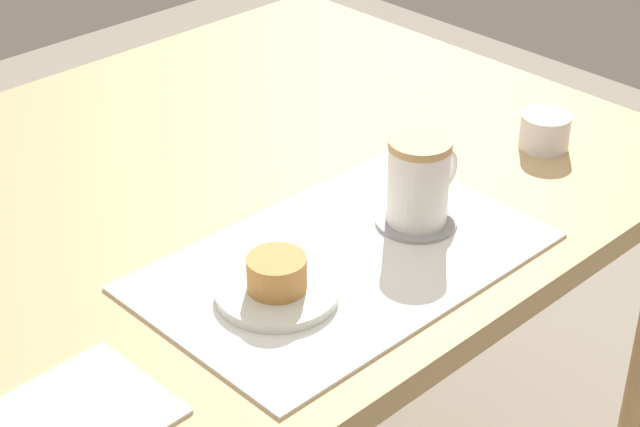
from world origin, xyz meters
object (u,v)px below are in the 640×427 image
object	(u,v)px
dining_table	(198,237)
sugar_bowl	(545,131)
coffee_mug	(420,180)
pastry	(277,273)
pastry_plate	(277,292)

from	to	relation	value
dining_table	sugar_bowl	bearing A→B (deg)	-29.76
coffee_mug	dining_table	bearing A→B (deg)	119.36
sugar_bowl	pastry	bearing A→B (deg)	-178.76
pastry_plate	sugar_bowl	size ratio (longest dim) A/B	2.00
dining_table	coffee_mug	world-z (taller)	coffee_mug
dining_table	coffee_mug	size ratio (longest dim) A/B	11.34
pastry_plate	sugar_bowl	xyz separation A→B (m)	(0.52, 0.01, 0.02)
dining_table	coffee_mug	distance (m)	0.33
pastry	sugar_bowl	distance (m)	0.52
dining_table	pastry_plate	bearing A→B (deg)	-108.21
dining_table	sugar_bowl	xyz separation A→B (m)	(0.43, -0.25, 0.10)
pastry	coffee_mug	world-z (taller)	coffee_mug
pastry_plate	coffee_mug	distance (m)	0.24
pastry	sugar_bowl	xyz separation A→B (m)	(0.52, 0.01, -0.01)
pastry	coffee_mug	distance (m)	0.23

